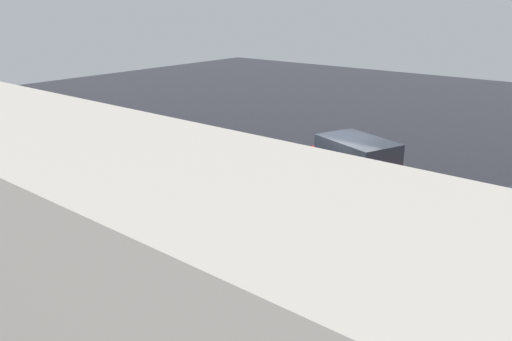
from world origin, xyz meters
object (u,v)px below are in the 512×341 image
(moving_hatchback, at_px, (351,170))
(sign_post, at_px, (148,158))
(fire_hydrant, at_px, (177,186))
(pedestrian, at_px, (160,167))

(moving_hatchback, xyz_separation_m, sign_post, (4.44, 4.34, 0.55))
(fire_hydrant, bearing_deg, sign_post, 87.27)
(fire_hydrant, relative_size, pedestrian, 0.50)
(fire_hydrant, xyz_separation_m, pedestrian, (0.63, 0.15, 0.56))
(moving_hatchback, height_order, fire_hydrant, moving_hatchback)
(fire_hydrant, relative_size, sign_post, 0.33)
(fire_hydrant, distance_m, sign_post, 1.57)
(fire_hydrant, distance_m, pedestrian, 0.86)
(pedestrian, xyz_separation_m, sign_post, (-0.58, 0.88, 0.62))
(pedestrian, bearing_deg, moving_hatchback, -145.48)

